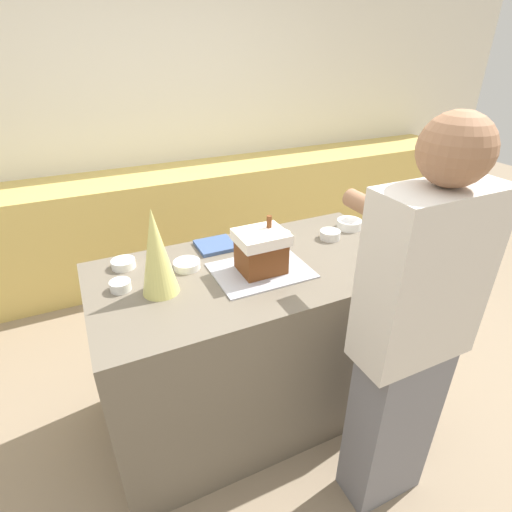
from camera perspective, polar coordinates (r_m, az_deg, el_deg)
ground_plane at (r=2.49m, az=-0.09°, el=-20.10°), size 12.00×12.00×0.00m
wall_back at (r=3.70m, az=-14.84°, el=18.84°), size 8.00×0.05×2.60m
back_cabinet_block at (r=3.63m, az=-12.11°, el=4.80°), size 6.00×0.60×0.89m
kitchen_island at (r=2.17m, az=-0.10°, el=-12.10°), size 1.54×0.80×0.91m
baking_tray at (r=1.87m, az=0.70°, el=-2.08°), size 0.44×0.34×0.01m
gingerbread_house at (r=1.82m, az=0.73°, el=0.81°), size 0.22×0.19×0.25m
decorative_tree at (r=1.68m, az=-14.07°, el=0.54°), size 0.16×0.16×0.38m
candy_bowl_front_corner at (r=2.16m, az=3.54°, el=2.94°), size 0.11×0.11×0.04m
candy_bowl_beside_tree at (r=2.35m, az=13.17°, el=4.52°), size 0.14×0.14×0.05m
candy_bowl_far_left at (r=2.20m, az=10.54°, el=3.08°), size 0.11×0.11×0.05m
candy_bowl_near_tray_left at (r=1.99m, az=-18.42°, el=-1.00°), size 0.11×0.11×0.04m
candy_bowl_behind_tray at (r=1.82m, az=-18.81°, el=-3.96°), size 0.09×0.09×0.04m
candy_bowl_center_rear at (r=1.91m, az=-9.85°, el=-1.18°), size 0.13×0.13×0.04m
cookbook at (r=2.09m, az=-5.80°, el=1.53°), size 0.19×0.18×0.02m
person at (r=1.63m, az=21.08°, el=-11.06°), size 0.45×0.56×1.70m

